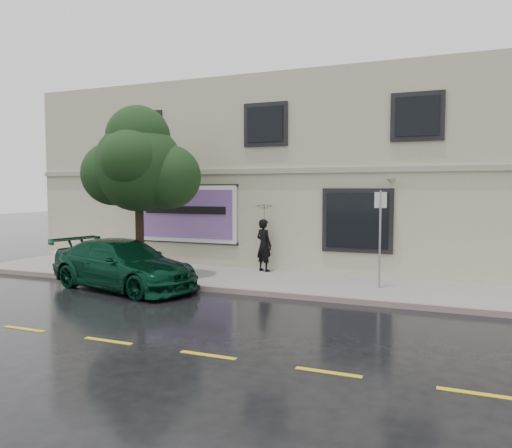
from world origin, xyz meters
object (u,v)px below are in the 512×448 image
at_px(street_tree, 139,168).
at_px(fire_hydrant, 57,261).
at_px(car, 123,264).
at_px(pedestrian, 264,245).

distance_m(street_tree, fire_hydrant, 4.47).
bearing_deg(street_tree, fire_hydrant, -172.72).
xyz_separation_m(car, fire_hydrant, (-3.48, 0.93, -0.23)).
bearing_deg(pedestrian, car, 74.93).
bearing_deg(fire_hydrant, street_tree, -3.71).
bearing_deg(fire_hydrant, car, -25.95).
relative_size(car, pedestrian, 2.79).
bearing_deg(pedestrian, street_tree, 59.38).
distance_m(pedestrian, street_tree, 4.90).
relative_size(pedestrian, street_tree, 0.36).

